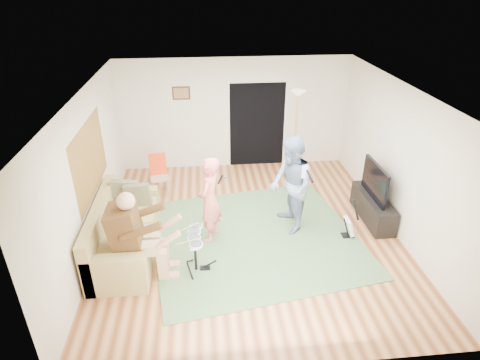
{
  "coord_description": "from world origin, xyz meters",
  "views": [
    {
      "loc": [
        -0.79,
        -6.29,
        4.41
      ],
      "look_at": [
        -0.14,
        0.3,
        0.96
      ],
      "focal_mm": 30.0,
      "sensor_mm": 36.0,
      "label": 1
    }
  ],
  "objects_px": {
    "drum_kit": "(195,254)",
    "torchiere_lamp": "(297,120)",
    "guitarist": "(291,185)",
    "sofa": "(120,236)",
    "dining_chair": "(160,180)",
    "tv_cabinet": "(373,208)",
    "television": "(375,181)",
    "singer": "(210,200)",
    "guitar_spare": "(349,226)"
  },
  "relations": [
    {
      "from": "drum_kit",
      "to": "guitarist",
      "type": "relative_size",
      "value": 0.4
    },
    {
      "from": "drum_kit",
      "to": "tv_cabinet",
      "type": "bearing_deg",
      "value": 19.36
    },
    {
      "from": "singer",
      "to": "guitarist",
      "type": "distance_m",
      "value": 1.51
    },
    {
      "from": "drum_kit",
      "to": "dining_chair",
      "type": "height_order",
      "value": "dining_chair"
    },
    {
      "from": "torchiere_lamp",
      "to": "guitarist",
      "type": "bearing_deg",
      "value": -104.54
    },
    {
      "from": "tv_cabinet",
      "to": "television",
      "type": "distance_m",
      "value": 0.6
    },
    {
      "from": "guitar_spare",
      "to": "dining_chair",
      "type": "height_order",
      "value": "dining_chair"
    },
    {
      "from": "drum_kit",
      "to": "tv_cabinet",
      "type": "xyz_separation_m",
      "value": [
        3.5,
        1.23,
        -0.07
      ]
    },
    {
      "from": "guitar_spare",
      "to": "television",
      "type": "bearing_deg",
      "value": 41.58
    },
    {
      "from": "sofa",
      "to": "singer",
      "type": "relative_size",
      "value": 1.44
    },
    {
      "from": "guitar_spare",
      "to": "torchiere_lamp",
      "type": "relative_size",
      "value": 0.38
    },
    {
      "from": "guitarist",
      "to": "torchiere_lamp",
      "type": "bearing_deg",
      "value": 157.6
    },
    {
      "from": "singer",
      "to": "guitarist",
      "type": "height_order",
      "value": "guitarist"
    },
    {
      "from": "tv_cabinet",
      "to": "drum_kit",
      "type": "bearing_deg",
      "value": -160.64
    },
    {
      "from": "sofa",
      "to": "tv_cabinet",
      "type": "xyz_separation_m",
      "value": [
        4.8,
        0.58,
        -0.06
      ]
    },
    {
      "from": "dining_chair",
      "to": "television",
      "type": "height_order",
      "value": "television"
    },
    {
      "from": "drum_kit",
      "to": "television",
      "type": "xyz_separation_m",
      "value": [
        3.45,
        1.23,
        0.53
      ]
    },
    {
      "from": "sofa",
      "to": "tv_cabinet",
      "type": "distance_m",
      "value": 4.84
    },
    {
      "from": "sofa",
      "to": "singer",
      "type": "distance_m",
      "value": 1.67
    },
    {
      "from": "guitar_spare",
      "to": "tv_cabinet",
      "type": "bearing_deg",
      "value": 39.39
    },
    {
      "from": "drum_kit",
      "to": "tv_cabinet",
      "type": "height_order",
      "value": "drum_kit"
    },
    {
      "from": "drum_kit",
      "to": "sofa",
      "type": "bearing_deg",
      "value": 153.51
    },
    {
      "from": "singer",
      "to": "tv_cabinet",
      "type": "bearing_deg",
      "value": 115.57
    },
    {
      "from": "sofa",
      "to": "guitarist",
      "type": "distance_m",
      "value": 3.17
    },
    {
      "from": "sofa",
      "to": "guitar_spare",
      "type": "bearing_deg",
      "value": 0.41
    },
    {
      "from": "singer",
      "to": "television",
      "type": "height_order",
      "value": "singer"
    },
    {
      "from": "sofa",
      "to": "television",
      "type": "relative_size",
      "value": 2.26
    },
    {
      "from": "torchiere_lamp",
      "to": "television",
      "type": "distance_m",
      "value": 2.35
    },
    {
      "from": "guitarist",
      "to": "torchiere_lamp",
      "type": "height_order",
      "value": "torchiere_lamp"
    },
    {
      "from": "sofa",
      "to": "singer",
      "type": "height_order",
      "value": "singer"
    },
    {
      "from": "sofa",
      "to": "torchiere_lamp",
      "type": "xyz_separation_m",
      "value": [
        3.64,
        2.56,
        1.13
      ]
    },
    {
      "from": "drum_kit",
      "to": "tv_cabinet",
      "type": "relative_size",
      "value": 0.53
    },
    {
      "from": "guitarist",
      "to": "television",
      "type": "height_order",
      "value": "guitarist"
    },
    {
      "from": "television",
      "to": "tv_cabinet",
      "type": "bearing_deg",
      "value": 0.0
    },
    {
      "from": "drum_kit",
      "to": "torchiere_lamp",
      "type": "distance_m",
      "value": 4.12
    },
    {
      "from": "drum_kit",
      "to": "singer",
      "type": "relative_size",
      "value": 0.45
    },
    {
      "from": "tv_cabinet",
      "to": "television",
      "type": "bearing_deg",
      "value": 180.0
    },
    {
      "from": "singer",
      "to": "guitarist",
      "type": "bearing_deg",
      "value": 116.27
    },
    {
      "from": "guitar_spare",
      "to": "torchiere_lamp",
      "type": "bearing_deg",
      "value": 101.14
    },
    {
      "from": "drum_kit",
      "to": "singer",
      "type": "bearing_deg",
      "value": 72.84
    },
    {
      "from": "dining_chair",
      "to": "sofa",
      "type": "bearing_deg",
      "value": -115.03
    },
    {
      "from": "guitarist",
      "to": "television",
      "type": "xyz_separation_m",
      "value": [
        1.67,
        0.16,
        -0.08
      ]
    },
    {
      "from": "sofa",
      "to": "tv_cabinet",
      "type": "bearing_deg",
      "value": 6.88
    },
    {
      "from": "sofa",
      "to": "dining_chair",
      "type": "bearing_deg",
      "value": 75.48
    },
    {
      "from": "tv_cabinet",
      "to": "sofa",
      "type": "bearing_deg",
      "value": -173.12
    },
    {
      "from": "torchiere_lamp",
      "to": "television",
      "type": "xyz_separation_m",
      "value": [
        1.12,
        -1.98,
        -0.59
      ]
    },
    {
      "from": "dining_chair",
      "to": "television",
      "type": "relative_size",
      "value": 0.88
    },
    {
      "from": "drum_kit",
      "to": "dining_chair",
      "type": "xyz_separation_m",
      "value": [
        -0.78,
        2.69,
        0.0
      ]
    },
    {
      "from": "torchiere_lamp",
      "to": "tv_cabinet",
      "type": "distance_m",
      "value": 2.59
    },
    {
      "from": "sofa",
      "to": "television",
      "type": "xyz_separation_m",
      "value": [
        4.75,
        0.58,
        0.54
      ]
    }
  ]
}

